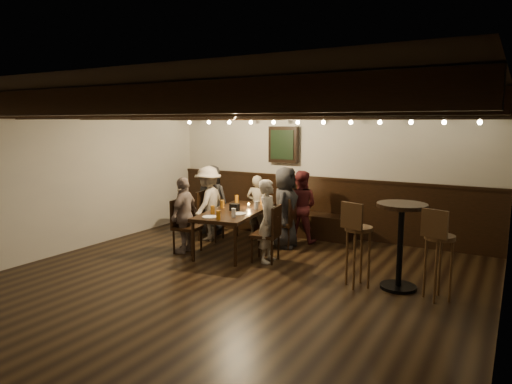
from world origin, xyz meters
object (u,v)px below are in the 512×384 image
Objects in this scene: dining_table at (236,213)px; chair_right_far at (266,244)px; chair_left_far at (187,236)px; person_right_near at (285,207)px; person_bench_centre at (257,206)px; bar_stool_right at (438,266)px; person_bench_left at (212,200)px; person_right_far at (268,221)px; bar_stool_left at (358,255)px; person_bench_right at (300,206)px; high_top_table at (401,233)px; person_left_far at (184,215)px; chair_left_near at (210,225)px; chair_right_near at (283,232)px; person_left_near at (208,203)px.

chair_right_far reaches higher than dining_table.
person_right_near reaches higher than chair_left_far.
bar_stool_right is (3.56, -1.70, -0.16)m from person_bench_centre.
person_bench_left is at bearing 9.46° from person_bench_centre.
bar_stool_right reaches higher than chair_left_far.
bar_stool_left is at bearing -113.45° from person_right_far.
person_bench_right reaches higher than high_top_table.
person_bench_left is at bearing 178.16° from bar_stool_right.
chair_left_far is at bearing -165.67° from bar_stool_right.
chair_left_far is 0.78× the size of bar_stool_right.
person_right_near is at bearing 30.96° from dining_table.
person_bench_centre is at bearing 153.43° from person_left_far.
person_right_near is (0.84, -0.47, 0.12)m from person_bench_centre.
bar_stool_right is (4.05, -0.09, -0.21)m from person_left_far.
person_bench_right is (-0.04, 1.36, 0.39)m from chair_right_far.
person_bench_right is at bearing 163.06° from bar_stool_right.
chair_left_near is 0.79× the size of bar_stool_left.
chair_left_far reaches higher than chair_right_near.
chair_right_far is (0.15, -0.89, 0.00)m from chair_right_near.
person_right_near is at bearing 121.49° from chair_left_far.
dining_table is 1.50× the size of person_right_far.
chair_left_near is 1.70m from chair_right_far.
chair_left_near is 0.71× the size of person_left_far.
person_bench_left reaches higher than bar_stool_left.
person_left_near is at bearing 38.66° from person_bench_centre.
chair_left_far is at bearing 90.00° from person_right_far.
dining_table is 1.71× the size of high_top_table.
person_left_far is at bearing 63.43° from person_bench_centre.
bar_stool_right is (2.75, -1.22, 0.16)m from chair_right_near.
chair_left_near is 0.64× the size of person_right_near.
bar_stool_left is (3.05, -0.14, -0.21)m from person_left_far.
person_bench_right is (1.78, 0.30, -0.02)m from person_bench_left.
person_bench_centre is (0.46, 1.60, 0.32)m from chair_left_far.
chair_left_far is 1.52m from person_right_far.
person_bench_centre is 0.85× the size of person_left_near.
person_left_far is 1.10× the size of bar_stool_left.
person_bench_left is (-1.67, 0.18, 0.41)m from chair_right_near.
bar_stool_left reaches higher than chair_left_far.
person_right_near is (-0.12, 0.89, 0.44)m from chair_right_far.
person_right_near is at bearing -0.00° from person_right_far.
chair_left_near reaches higher than chair_right_far.
bar_stool_left is (1.57, -0.39, -0.22)m from person_right_far.
bar_stool_right is (4.02, -0.10, 0.16)m from chair_left_far.
bar_stool_right is at bearing -123.80° from person_right_near.
person_bench_left is at bearing -161.57° from person_left_near.
person_left_far is at bearing 90.00° from chair_right_far.
person_right_far is 2.08m from high_top_table.
person_left_near is 1.75m from person_right_far.
person_bench_left reaches higher than dining_table.
person_right_near reaches higher than person_left_near.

